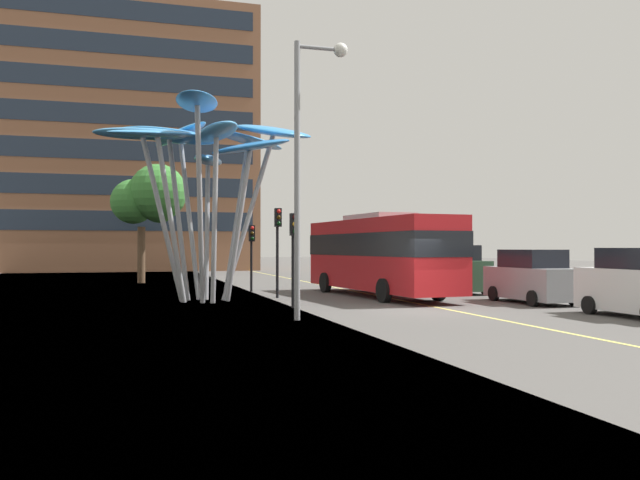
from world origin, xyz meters
The scene contains 11 objects.
ground centered at (-0.75, 0.00, -0.05)m, with size 120.00×240.00×0.10m.
red_bus centered at (0.94, 6.47, 2.00)m, with size 3.43×11.07×3.66m.
leaf_sculpture centered at (-6.73, 6.29, 6.30)m, with size 8.98×9.00×7.77m.
traffic_light_kerb_near centered at (-4.07, 2.02, 2.48)m, with size 0.28×0.42×3.41m.
traffic_light_kerb_far centered at (-3.58, 6.86, 2.80)m, with size 0.28×0.42×3.88m.
traffic_light_island_mid centered at (-3.93, 11.15, 2.38)m, with size 0.28×0.42×3.28m.
car_parked_mid centered at (5.50, 1.63, 0.99)m, with size 1.98×4.38×2.10m.
car_parked_far centered at (5.20, 7.57, 1.08)m, with size 2.05×4.18×2.29m.
street_lamp centered at (-4.53, -1.69, 5.34)m, with size 1.69×0.44×8.49m.
tree_pavement_near centered at (-8.42, 20.53, 5.22)m, with size 4.52×4.82×7.24m.
backdrop_building centered at (-10.44, 45.11, 12.49)m, with size 25.03×10.97×24.97m.
Camera 1 is at (-9.75, -20.90, 2.20)m, focal length 36.97 mm.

